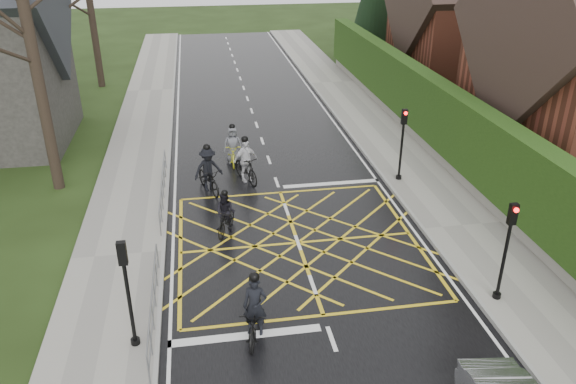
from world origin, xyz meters
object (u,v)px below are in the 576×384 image
object	(u,v)px
cyclist_mid	(208,174)
cyclist_front	(246,165)
cyclist_rear	(256,316)
cyclist_back	(226,216)
cyclist_lead	(233,150)

from	to	relation	value
cyclist_mid	cyclist_front	xyz separation A→B (m)	(1.58, 0.65, 0.01)
cyclist_rear	cyclist_back	size ratio (longest dim) A/B	1.25
cyclist_back	cyclist_front	xyz separation A→B (m)	(1.11, 4.17, 0.13)
cyclist_rear	cyclist_mid	xyz separation A→B (m)	(-0.88, 9.18, 0.11)
cyclist_rear	cyclist_front	size ratio (longest dim) A/B	1.00
cyclist_back	cyclist_lead	xyz separation A→B (m)	(0.74, 6.25, 0.03)
cyclist_rear	cyclist_front	bearing A→B (deg)	99.59
cyclist_back	cyclist_mid	distance (m)	3.55
cyclist_back	cyclist_front	world-z (taller)	cyclist_front
cyclist_mid	cyclist_lead	size ratio (longest dim) A/B	1.13
cyclist_rear	cyclist_front	world-z (taller)	cyclist_front
cyclist_rear	cyclist_back	bearing A→B (deg)	107.86
cyclist_rear	cyclist_mid	bearing A→B (deg)	109.15
cyclist_rear	cyclist_front	distance (m)	9.85
cyclist_front	cyclist_lead	xyz separation A→B (m)	(-0.37, 2.08, -0.10)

